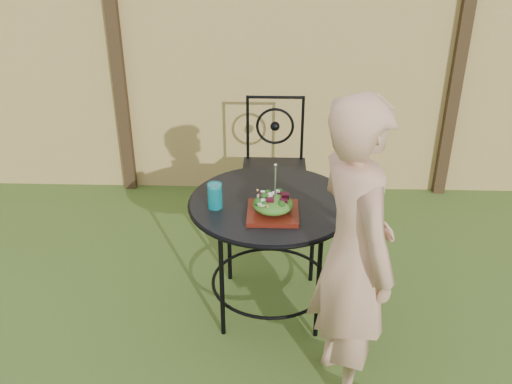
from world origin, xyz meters
TOP-DOWN VIEW (x-y plane):
  - ground at (0.00, 0.00)m, footprint 60.00×60.00m
  - fence at (-0.00, 2.19)m, footprint 8.00×0.12m
  - patio_table at (-0.10, 0.60)m, footprint 0.92×0.92m
  - patio_chair at (-0.08, 1.60)m, footprint 0.46×0.46m
  - diner at (0.28, 0.02)m, footprint 0.53×0.65m
  - salad_plate at (-0.09, 0.45)m, footprint 0.27×0.27m
  - salad at (-0.09, 0.45)m, footprint 0.21×0.21m
  - fork at (-0.08, 0.45)m, footprint 0.01×0.01m
  - drinking_glass at (-0.40, 0.52)m, footprint 0.08×0.08m

SIDE VIEW (x-z plane):
  - ground at x=0.00m, z-range 0.00..0.00m
  - patio_chair at x=-0.08m, z-range 0.03..0.98m
  - patio_table at x=-0.10m, z-range 0.22..0.95m
  - salad_plate at x=-0.09m, z-range 0.72..0.75m
  - diner at x=0.28m, z-range 0.00..1.54m
  - salad at x=-0.09m, z-range 0.75..0.83m
  - drinking_glass at x=-0.40m, z-range 0.72..0.86m
  - fork at x=-0.08m, z-range 0.83..1.01m
  - fence at x=0.00m, z-range 0.00..1.90m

